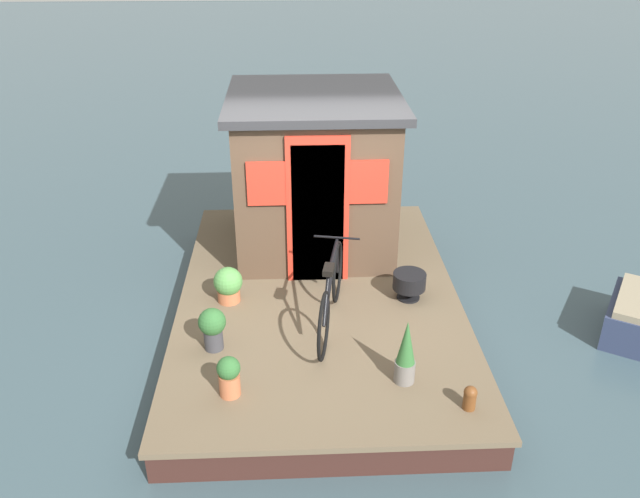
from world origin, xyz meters
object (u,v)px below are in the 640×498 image
object	(u,v)px
houseboat_cabin	(314,172)
bicycle	(331,294)
potted_plant_mint	(229,376)
potted_plant_thyme	(228,284)
mooring_bollard	(470,397)
potted_plant_succulent	(212,327)
charcoal_grill	(409,282)
potted_plant_lavender	(406,353)

from	to	relation	value
houseboat_cabin	bicycle	bearing A→B (deg)	-177.23
potted_plant_mint	potted_plant_thyme	bearing A→B (deg)	4.71
mooring_bollard	houseboat_cabin	bearing A→B (deg)	20.57
potted_plant_succulent	charcoal_grill	distance (m)	2.31
potted_plant_succulent	potted_plant_lavender	world-z (taller)	potted_plant_lavender
houseboat_cabin	mooring_bollard	bearing A→B (deg)	-159.43
houseboat_cabin	potted_plant_thyme	distance (m)	1.93
potted_plant_mint	potted_plant_lavender	distance (m)	1.64
potted_plant_mint	potted_plant_succulent	distance (m)	0.76
bicycle	potted_plant_mint	size ratio (longest dim) A/B	4.30
potted_plant_thyme	potted_plant_lavender	distance (m)	2.33
potted_plant_mint	mooring_bollard	size ratio (longest dim) A/B	1.71
potted_plant_lavender	charcoal_grill	xyz separation A→B (m)	(1.47, -0.29, -0.10)
bicycle	potted_plant_succulent	distance (m)	1.27
potted_plant_succulent	charcoal_grill	world-z (taller)	potted_plant_succulent
charcoal_grill	mooring_bollard	bearing A→B (deg)	-172.89
bicycle	mooring_bollard	distance (m)	1.82
potted_plant_thyme	mooring_bollard	distance (m)	2.99
houseboat_cabin	bicycle	xyz separation A→B (m)	(-1.97, -0.10, -0.62)
houseboat_cabin	charcoal_grill	distance (m)	1.95
houseboat_cabin	potted_plant_thyme	size ratio (longest dim) A/B	5.15
houseboat_cabin	potted_plant_mint	xyz separation A→B (m)	(-3.06, 0.90, -0.79)
potted_plant_thyme	charcoal_grill	distance (m)	2.06
potted_plant_lavender	houseboat_cabin	bearing A→B (deg)	14.05
potted_plant_succulent	potted_plant_lavender	size ratio (longest dim) A/B	0.68
bicycle	potted_plant_succulent	size ratio (longest dim) A/B	3.82
potted_plant_mint	potted_plant_thyme	distance (m)	1.63
potted_plant_thyme	mooring_bollard	xyz separation A→B (m)	(-1.92, -2.29, -0.09)
potted_plant_succulent	mooring_bollard	bearing A→B (deg)	-113.13
potted_plant_lavender	mooring_bollard	world-z (taller)	potted_plant_lavender
potted_plant_thyme	charcoal_grill	xyz separation A→B (m)	(-0.04, -2.06, -0.00)
bicycle	potted_plant_thyme	size ratio (longest dim) A/B	4.20
potted_plant_mint	charcoal_grill	size ratio (longest dim) A/B	1.08
mooring_bollard	potted_plant_mint	bearing A→B (deg)	82.31
mooring_bollard	charcoal_grill	bearing A→B (deg)	7.11
potted_plant_mint	potted_plant_succulent	xyz separation A→B (m)	(0.72, 0.22, 0.05)
potted_plant_mint	mooring_bollard	world-z (taller)	potted_plant_mint
bicycle	potted_plant_lavender	xyz separation A→B (m)	(-0.97, -0.64, -0.07)
bicycle	potted_plant_mint	bearing A→B (deg)	137.49
houseboat_cabin	bicycle	size ratio (longest dim) A/B	1.23
houseboat_cabin	potted_plant_lavender	distance (m)	3.11
potted_plant_lavender	mooring_bollard	bearing A→B (deg)	-128.14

